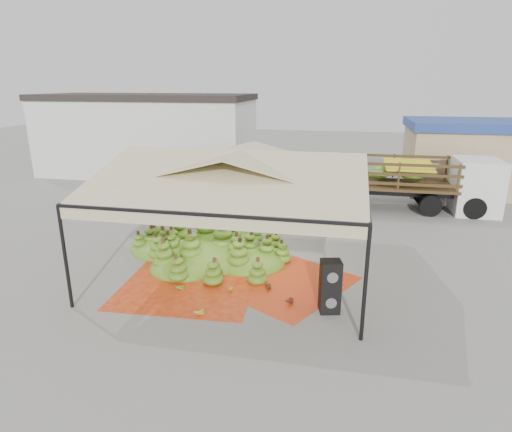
% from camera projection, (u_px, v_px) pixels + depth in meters
% --- Properties ---
extents(ground, '(90.00, 90.00, 0.00)m').
position_uv_depth(ground, '(242.00, 263.00, 15.11)').
color(ground, slate).
rests_on(ground, ground).
extents(canopy_tent, '(8.10, 8.10, 4.00)m').
position_uv_depth(canopy_tent, '(241.00, 171.00, 14.13)').
color(canopy_tent, black).
rests_on(canopy_tent, ground).
extents(building_white, '(14.30, 6.30, 5.40)m').
position_uv_depth(building_white, '(148.00, 135.00, 29.34)').
color(building_white, silver).
rests_on(building_white, ground).
extents(building_tan, '(6.30, 5.30, 4.10)m').
position_uv_depth(building_tan, '(462.00, 156.00, 24.71)').
color(building_tan, tan).
rests_on(building_tan, ground).
extents(tarp_left, '(4.30, 4.12, 0.01)m').
position_uv_depth(tarp_left, '(189.00, 285.00, 13.46)').
color(tarp_left, '#D05A13').
rests_on(tarp_left, ground).
extents(tarp_right, '(5.07, 5.14, 0.01)m').
position_uv_depth(tarp_right, '(283.00, 281.00, 13.71)').
color(tarp_right, red).
rests_on(tarp_right, ground).
extents(banana_heap, '(7.83, 7.29, 1.34)m').
position_uv_depth(banana_heap, '(208.00, 240.00, 15.45)').
color(banana_heap, '#487217').
rests_on(banana_heap, ground).
extents(hand_yellow_a, '(0.60, 0.54, 0.23)m').
position_uv_depth(hand_yellow_a, '(198.00, 309.00, 11.79)').
color(hand_yellow_a, gold).
rests_on(hand_yellow_a, ground).
extents(hand_yellow_b, '(0.52, 0.47, 0.19)m').
position_uv_depth(hand_yellow_b, '(228.00, 288.00, 13.05)').
color(hand_yellow_b, '#BC8D25').
rests_on(hand_yellow_b, ground).
extents(hand_red_a, '(0.56, 0.49, 0.23)m').
position_uv_depth(hand_red_a, '(265.00, 285.00, 13.18)').
color(hand_red_a, '#502912').
rests_on(hand_red_a, ground).
extents(hand_red_b, '(0.55, 0.48, 0.22)m').
position_uv_depth(hand_red_b, '(287.00, 299.00, 12.37)').
color(hand_red_b, '#532113').
rests_on(hand_red_b, ground).
extents(hand_green, '(0.52, 0.51, 0.18)m').
position_uv_depth(hand_green, '(180.00, 286.00, 13.23)').
color(hand_green, '#4B7919').
rests_on(hand_green, ground).
extents(hanging_bunches, '(3.24, 0.24, 0.20)m').
position_uv_depth(hanging_bunches, '(302.00, 199.00, 13.32)').
color(hanging_bunches, '#3D7418').
rests_on(hanging_bunches, ground).
extents(speaker_stack, '(0.65, 0.59, 1.51)m').
position_uv_depth(speaker_stack, '(330.00, 286.00, 11.70)').
color(speaker_stack, black).
rests_on(speaker_stack, ground).
extents(banana_leaves, '(0.96, 1.36, 3.70)m').
position_uv_depth(banana_leaves, '(203.00, 234.00, 18.05)').
color(banana_leaves, '#366E1D').
rests_on(banana_leaves, ground).
extents(vendor, '(0.75, 0.61, 1.79)m').
position_uv_depth(vendor, '(303.00, 205.00, 19.08)').
color(vendor, gray).
rests_on(vendor, ground).
extents(truck_left, '(7.41, 4.94, 2.42)m').
position_uv_depth(truck_left, '(242.00, 181.00, 21.02)').
color(truck_left, '#51331B').
rests_on(truck_left, ground).
extents(truck_right, '(7.63, 2.69, 2.62)m').
position_uv_depth(truck_right, '(422.00, 178.00, 21.13)').
color(truck_right, '#473117').
rests_on(truck_right, ground).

